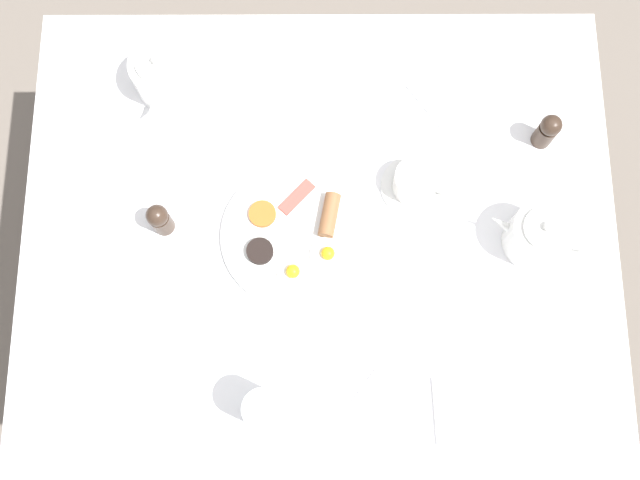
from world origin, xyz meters
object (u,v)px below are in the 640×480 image
teacup_with_saucer_left (416,183)px  fork_by_plate (295,115)px  pepper_grinder (548,130)px  teapot_near (163,74)px  water_glass_tall (266,410)px  fork_spare (354,405)px  spoon_for_tea (427,107)px  breakfast_plate (297,235)px  napkin_folded (455,410)px  salt_grinder (160,219)px  teapot_far (540,236)px  knife_by_plate (117,326)px

teacup_with_saucer_left → fork_by_plate: size_ratio=0.97×
pepper_grinder → teapot_near: bearing=-99.1°
water_glass_tall → fork_spare: 0.18m
teacup_with_saucer_left → spoon_for_tea: teacup_with_saucer_left is taller
breakfast_plate → spoon_for_tea: (-0.28, 0.27, -0.01)m
breakfast_plate → napkin_folded: bearing=41.4°
spoon_for_tea → fork_spare: 0.63m
salt_grinder → teacup_with_saucer_left: bearing=99.1°
teapot_near → pepper_grinder: size_ratio=2.12×
breakfast_plate → napkin_folded: 0.46m
breakfast_plate → fork_by_plate: (-0.26, -0.01, -0.01)m
breakfast_plate → teacup_with_saucer_left: teacup_with_saucer_left is taller
teacup_with_saucer_left → water_glass_tall: bearing=-33.2°
pepper_grinder → salt_grinder: same height
water_glass_tall → napkin_folded: 0.36m
teacup_with_saucer_left → fork_spare: teacup_with_saucer_left is taller
fork_spare → teapot_far: bearing=131.3°
breakfast_plate → pepper_grinder: 0.55m
water_glass_tall → pepper_grinder: bearing=134.5°
knife_by_plate → spoon_for_tea: (-0.46, 0.62, 0.00)m
pepper_grinder → fork_spare: pepper_grinder is taller
teacup_with_saucer_left → spoon_for_tea: 0.18m
teapot_near → spoon_for_tea: bearing=94.9°
pepper_grinder → napkin_folded: 0.59m
teapot_near → salt_grinder: size_ratio=2.12×
teapot_near → knife_by_plate: bearing=2.1°
water_glass_tall → fork_by_plate: (-0.61, 0.05, -0.07)m
napkin_folded → fork_by_plate: (-0.61, -0.31, -0.00)m
napkin_folded → fork_spare: napkin_folded is taller
napkin_folded → breakfast_plate: bearing=-138.6°
knife_by_plate → water_glass_tall: bearing=61.3°
teapot_near → napkin_folded: bearing=50.8°
fork_by_plate → spoon_for_tea: (-0.02, 0.28, 0.00)m
teapot_far → salt_grinder: teapot_far is taller
salt_grinder → teapot_far: bearing=87.2°
breakfast_plate → knife_by_plate: breakfast_plate is taller
knife_by_plate → salt_grinder: bearing=157.5°
teapot_far → breakfast_plate: bearing=15.7°
salt_grinder → spoon_for_tea: (-0.26, 0.54, -0.05)m
fork_by_plate → breakfast_plate: bearing=1.4°
pepper_grinder → spoon_for_tea: pepper_grinder is taller
fork_by_plate → teapot_near: bearing=-104.3°
fork_spare → napkin_folded: bearing=86.6°
teapot_far → salt_grinder: bearing=14.6°
teapot_far → knife_by_plate: bearing=28.8°
teapot_far → salt_grinder: size_ratio=2.07×
teapot_far → fork_spare: bearing=58.6°
napkin_folded → knife_by_plate: (-0.16, -0.65, -0.00)m
teacup_with_saucer_left → teapot_near: bearing=-113.9°
water_glass_tall → knife_by_plate: size_ratio=0.73×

